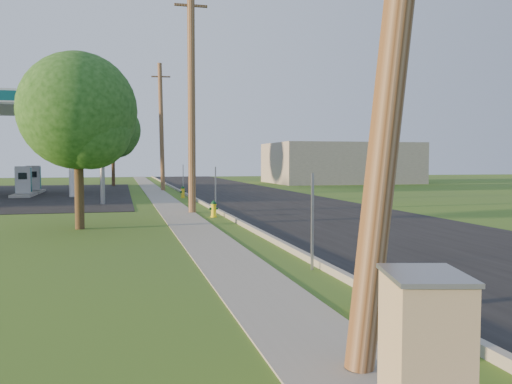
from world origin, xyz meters
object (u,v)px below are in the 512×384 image
hydrant_mid (214,209)px  hydrant_near (368,290)px  price_pylon (101,98)px  hydrant_far (183,192)px  tree_lot (114,132)px  utility_pole_far (161,126)px  fuel_pump_se (34,183)px  fuel_pump_ne (24,185)px  utility_cabinet (424,357)px  tree_verge (81,115)px  utility_pole_mid (192,97)px

hydrant_mid → hydrant_near: bearing=-90.2°
price_pylon → hydrant_far: 7.84m
price_pylon → tree_lot: (0.34, 20.65, -0.68)m
utility_pole_far → fuel_pump_se: 9.84m
utility_pole_far → tree_lot: size_ratio=1.29×
fuel_pump_ne → utility_cabinet: fuel_pump_ne is taller
utility_pole_far → utility_cabinet: size_ratio=6.95×
fuel_pump_ne → tree_verge: tree_verge is taller
fuel_pump_ne → utility_cabinet: bearing=-75.7°
utility_pole_mid → price_pylon: bearing=125.3°
tree_lot → hydrant_mid: size_ratio=10.84×
utility_pole_far → hydrant_near: (0.55, -34.03, -4.45)m
utility_pole_mid → tree_lot: 26.39m
tree_lot → utility_cabinet: bearing=-86.3°
tree_verge → utility_cabinet: (3.59, -14.73, -3.03)m
utility_pole_far → hydrant_far: bearing=-85.8°
utility_pole_mid → hydrant_mid: 5.09m
fuel_pump_se → utility_cabinet: (8.29, -36.46, -0.04)m
fuel_pump_se → tree_verge: size_ratio=0.55×
fuel_pump_ne → tree_verge: bearing=-75.2°
tree_lot → hydrant_near: size_ratio=10.33×
utility_cabinet → utility_pole_mid: bearing=88.2°
hydrant_mid → utility_cabinet: (-1.20, -17.41, 0.35)m
tree_verge → fuel_pump_ne: bearing=104.8°
utility_cabinet → fuel_pump_ne: bearing=104.3°
fuel_pump_se → utility_cabinet: bearing=-77.2°
tree_verge → utility_pole_far: bearing=79.5°
tree_lot → hydrant_far: bearing=-76.0°
price_pylon → hydrant_mid: price_pylon is taller
fuel_pump_se → utility_cabinet: fuel_pump_se is taller
hydrant_near → utility_cabinet: utility_cabinet is taller
fuel_pump_se → price_pylon: (5.00, -11.50, 4.71)m
price_pylon → tree_verge: price_pylon is taller
utility_pole_mid → fuel_pump_se: size_ratio=3.06×
hydrant_near → fuel_pump_ne: bearing=108.0°
price_pylon → tree_verge: 10.37m
utility_pole_far → hydrant_far: utility_pole_far is taller
tree_verge → utility_cabinet: tree_verge is taller
fuel_pump_ne → hydrant_mid: 17.79m
fuel_pump_se → hydrant_far: size_ratio=4.40×
fuel_pump_se → utility_cabinet: size_ratio=2.34×
hydrant_far → utility_pole_far: bearing=94.2°
price_pylon → hydrant_mid: bearing=-59.2°
tree_verge → utility_cabinet: size_ratio=4.23×
price_pylon → tree_lot: 20.67m
fuel_pump_se → hydrant_near: 34.36m
utility_pole_far → price_pylon: 13.11m
utility_pole_mid → hydrant_near: 16.69m
utility_pole_mid → hydrant_mid: bearing=-73.8°
fuel_pump_ne → tree_lot: tree_lot is taller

